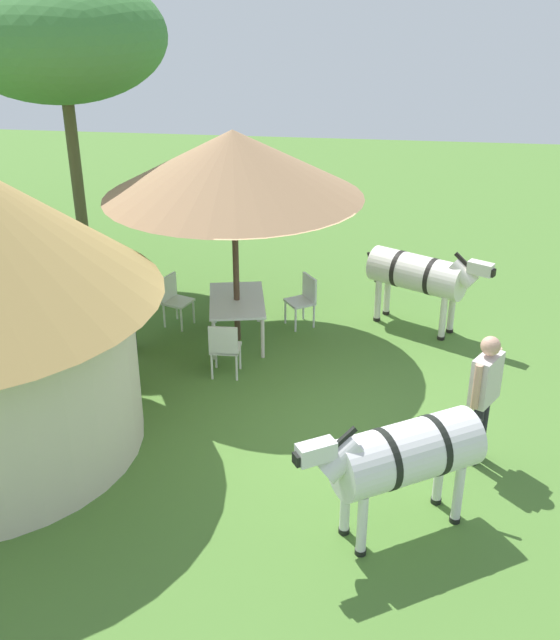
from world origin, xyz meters
The scene contains 11 objects.
ground_plane centered at (0.00, 0.00, 0.00)m, with size 36.00×36.00×0.00m, color #4B762F.
shade_umbrella centered at (1.89, 1.35, 3.00)m, with size 4.06×4.06×3.52m.
patio_dining_table centered at (1.89, 1.35, 0.66)m, with size 1.62×1.17×0.74m.
patio_chair_west_end centered at (0.63, 1.31, 0.52)m, with size 0.43×0.45×0.90m.
patio_chair_near_lawn centered at (2.61, 0.30, 0.52)m, with size 0.60×0.59×0.90m.
patio_chair_near_hut centered at (2.33, 2.54, 0.52)m, with size 0.56×0.55×0.90m.
guest_beside_umbrella centered at (1.28, 3.00, 1.04)m, with size 0.61×0.28×1.73m.
standing_watcher centered at (-1.07, -2.28, 1.07)m, with size 0.55×0.44×1.77m.
zebra_nearest_camera centered at (-2.50, -1.25, 1.00)m, with size 1.48×2.04×1.54m.
zebra_by_umbrella centered at (2.75, -1.65, 0.99)m, with size 1.37×2.07×1.53m.
acacia_tree_right_background centered at (3.95, 4.73, 4.59)m, with size 3.71×3.71×5.72m.
Camera 1 is at (-9.22, -0.79, 5.79)m, focal length 42.06 mm.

